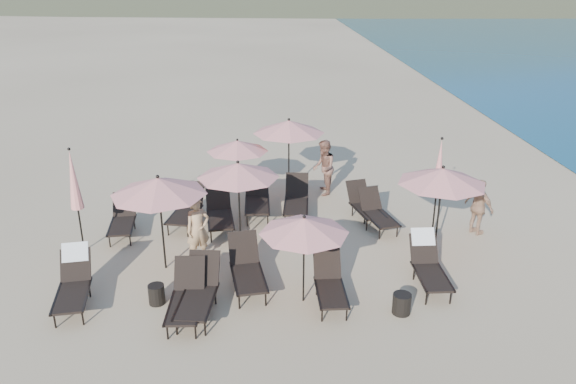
{
  "coord_description": "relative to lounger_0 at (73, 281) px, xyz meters",
  "views": [
    {
      "loc": [
        -1.02,
        -10.52,
        6.71
      ],
      "look_at": [
        -0.3,
        3.5,
        1.1
      ],
      "focal_mm": 35.0,
      "sensor_mm": 36.0,
      "label": 1
    }
  ],
  "objects": [
    {
      "name": "lounger_1",
      "position": [
        2.7,
        -0.47,
        -0.04
      ],
      "size": [
        0.88,
        1.87,
        1.04
      ],
      "rotation": [
        0.0,
        0.0,
        -0.11
      ],
      "color": "black",
      "rests_on": "ground"
    },
    {
      "name": "beachgoer_b",
      "position": [
        6.01,
        5.98,
        0.35
      ],
      "size": [
        0.72,
        0.9,
        1.76
      ],
      "primitive_type": "imported",
      "rotation": [
        0.0,
        0.0,
        -1.64
      ],
      "color": "#8E5D49",
      "rests_on": "ground"
    },
    {
      "name": "lounger_6",
      "position": [
        0.29,
        3.36,
        -0.08
      ],
      "size": [
        0.77,
        1.69,
        0.95
      ],
      "rotation": [
        0.0,
        0.0,
        0.09
      ],
      "color": "black",
      "rests_on": "ground"
    },
    {
      "name": "umbrella_closed_1",
      "position": [
        -0.52,
        2.41,
        1.39
      ],
      "size": [
        0.32,
        0.32,
        2.75
      ],
      "color": "black",
      "rests_on": "ground"
    },
    {
      "name": "lounger_7",
      "position": [
        1.94,
        3.93,
        -0.05
      ],
      "size": [
        1.01,
        1.85,
        1.01
      ],
      "rotation": [
        0.0,
        0.0,
        -0.21
      ],
      "color": "black",
      "rests_on": "ground"
    },
    {
      "name": "umbrella_open_4",
      "position": [
        4.93,
        6.28,
        1.61
      ],
      "size": [
        2.24,
        2.24,
        2.41
      ],
      "color": "black",
      "rests_on": "ground"
    },
    {
      "name": "lounger_11",
      "position": [
        7.23,
        3.46,
        -0.09
      ],
      "size": [
        0.97,
        1.72,
        0.93
      ],
      "rotation": [
        0.0,
        0.0,
        0.23
      ],
      "color": "black",
      "rests_on": "ground"
    },
    {
      "name": "lounger_2",
      "position": [
        2.46,
        -0.62,
        -0.06
      ],
      "size": [
        0.71,
        1.75,
        1.0
      ],
      "rotation": [
        0.0,
        0.0,
        -0.03
      ],
      "color": "black",
      "rests_on": "ground"
    },
    {
      "name": "umbrella_open_5",
      "position": [
        4.9,
        -0.19,
        1.27
      ],
      "size": [
        1.89,
        1.89,
        2.03
      ],
      "color": "black",
      "rests_on": "ground"
    },
    {
      "name": "beachgoer_c",
      "position": [
        9.84,
        2.89,
        0.25
      ],
      "size": [
        0.78,
        0.97,
        1.54
      ],
      "primitive_type": "imported",
      "rotation": [
        0.0,
        0.0,
        2.1
      ],
      "color": "tan",
      "rests_on": "ground"
    },
    {
      "name": "side_table_1",
      "position": [
        6.91,
        -0.77,
        -0.3
      ],
      "size": [
        0.39,
        0.39,
        0.45
      ],
      "primitive_type": "cylinder",
      "color": "black",
      "rests_on": "ground"
    },
    {
      "name": "umbrella_open_3",
      "position": [
        3.35,
        5.54,
        1.24
      ],
      "size": [
        1.86,
        1.86,
        2.0
      ],
      "color": "black",
      "rests_on": "ground"
    },
    {
      "name": "beachgoer_a",
      "position": [
        2.48,
        1.78,
        0.29
      ],
      "size": [
        0.71,
        0.62,
        1.64
      ],
      "primitive_type": "imported",
      "rotation": [
        0.0,
        0.0,
        0.47
      ],
      "color": "tan",
      "rests_on": "ground"
    },
    {
      "name": "umbrella_open_2",
      "position": [
        8.41,
        1.88,
        1.53
      ],
      "size": [
        2.16,
        2.16,
        2.32
      ],
      "color": "black",
      "rests_on": "ground"
    },
    {
      "name": "umbrella_open_0",
      "position": [
        1.7,
        1.41,
        1.58
      ],
      "size": [
        2.21,
        2.21,
        2.38
      ],
      "color": "black",
      "rests_on": "ground"
    },
    {
      "name": "lounger_0",
      "position": [
        0.0,
        0.0,
        0.0
      ],
      "size": [
        0.88,
        1.84,
        1.1
      ],
      "rotation": [
        0.0,
        0.0,
        0.14
      ],
      "color": "black",
      "rests_on": "ground"
    },
    {
      "name": "side_table_0",
      "position": [
        1.75,
        -0.13,
        -0.31
      ],
      "size": [
        0.35,
        0.35,
        0.44
      ],
      "primitive_type": "cylinder",
      "color": "black",
      "rests_on": "ground"
    },
    {
      "name": "lounger_8",
      "position": [
        2.88,
        3.58,
        -0.04
      ],
      "size": [
        0.89,
        1.87,
        1.04
      ],
      "rotation": [
        0.0,
        0.0,
        0.12
      ],
      "color": "black",
      "rests_on": "ground"
    },
    {
      "name": "umbrella_open_1",
      "position": [
        3.46,
        2.72,
        1.47
      ],
      "size": [
        2.09,
        2.09,
        2.25
      ],
      "color": "black",
      "rests_on": "ground"
    },
    {
      "name": "lounger_4",
      "position": [
        5.47,
        -0.23,
        -0.09
      ],
      "size": [
        0.63,
        1.61,
        0.93
      ],
      "rotation": [
        0.0,
        0.0,
        0.01
      ],
      "color": "black",
      "rests_on": "ground"
    },
    {
      "name": "lounger_12",
      "position": [
        3.91,
        4.52,
        -0.03
      ],
      "size": [
        0.71,
        1.83,
        1.05
      ],
      "rotation": [
        0.0,
        0.0,
        0.0
      ],
      "color": "black",
      "rests_on": "ground"
    },
    {
      "name": "ground",
      "position": [
        5.06,
        -0.08,
        -0.53
      ],
      "size": [
        800.0,
        800.0,
        0.0
      ],
      "primitive_type": "plane",
      "color": "#D6BA8C",
      "rests_on": "ground"
    },
    {
      "name": "lounger_3",
      "position": [
        3.68,
        0.44,
        -0.04
      ],
      "size": [
        0.94,
        1.88,
        1.04
      ],
      "rotation": [
        0.0,
        0.0,
        0.15
      ],
      "color": "black",
      "rests_on": "ground"
    },
    {
      "name": "umbrella_closed_0",
      "position": [
        8.59,
        2.74,
        1.41
      ],
      "size": [
        0.33,
        0.33,
        2.78
      ],
      "color": "black",
      "rests_on": "ground"
    },
    {
      "name": "lounger_10",
      "position": [
        6.97,
        4.02,
        -0.09
      ],
      "size": [
        0.98,
        1.73,
        0.94
      ],
      "rotation": [
        0.0,
        0.0,
        0.24
      ],
      "color": "black",
      "rests_on": "ground"
    },
    {
      "name": "lounger_5",
      "position": [
        7.78,
        0.4,
        -0.01
      ],
      "size": [
        0.65,
        1.73,
        1.08
      ],
      "rotation": [
        0.0,
        0.0,
        -0.0
      ],
      "color": "black",
      "rests_on": "ground"
    },
    {
      "name": "lounger_9",
      "position": [
        5.05,
        4.38,
        -0.04
      ],
      "size": [
        0.86,
        1.85,
        1.03
      ],
      "rotation": [
        0.0,
        0.0,
        -0.1
      ],
      "color": "black",
      "rests_on": "ground"
    }
  ]
}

